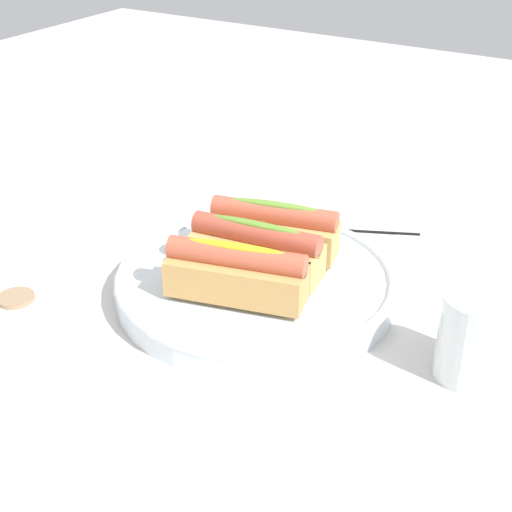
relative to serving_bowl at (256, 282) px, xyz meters
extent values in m
plane|color=beige|center=(0.01, -0.01, -0.02)|extent=(2.40, 2.40, 0.00)
cylinder|color=silver|center=(0.00, 0.00, 0.00)|extent=(0.32, 0.32, 0.03)
torus|color=silver|center=(0.00, 0.00, 0.01)|extent=(0.32, 0.32, 0.01)
cube|color=tan|center=(0.01, -0.05, 0.03)|extent=(0.16, 0.08, 0.04)
cylinder|color=#BC563D|center=(0.01, -0.05, 0.06)|extent=(0.15, 0.06, 0.03)
ellipsoid|color=olive|center=(0.01, -0.05, 0.07)|extent=(0.11, 0.04, 0.01)
cube|color=tan|center=(0.00, 0.00, 0.03)|extent=(0.15, 0.07, 0.04)
cylinder|color=#B24C38|center=(0.00, 0.00, 0.06)|extent=(0.15, 0.04, 0.03)
ellipsoid|color=olive|center=(0.00, 0.00, 0.07)|extent=(0.11, 0.02, 0.01)
cube|color=tan|center=(-0.01, 0.05, 0.03)|extent=(0.16, 0.08, 0.04)
cylinder|color=#BC563D|center=(-0.01, 0.05, 0.06)|extent=(0.15, 0.06, 0.03)
ellipsoid|color=gold|center=(-0.01, 0.05, 0.07)|extent=(0.11, 0.04, 0.01)
cylinder|color=white|center=(-0.25, 0.02, 0.03)|extent=(0.07, 0.07, 0.09)
cylinder|color=silver|center=(-0.25, 0.02, 0.01)|extent=(0.06, 0.06, 0.05)
cylinder|color=white|center=(0.06, 0.29, 0.05)|extent=(0.11, 0.11, 0.13)
cylinder|color=#997A5B|center=(0.06, 0.29, 0.12)|extent=(0.03, 0.03, 0.00)
cylinder|color=black|center=(0.02, -0.18, -0.01)|extent=(0.20, 0.09, 0.01)
cylinder|color=black|center=(-0.01, -0.19, -0.01)|extent=(0.20, 0.10, 0.01)
camera|label=1|loc=(-0.38, 0.63, 0.45)|focal=52.86mm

